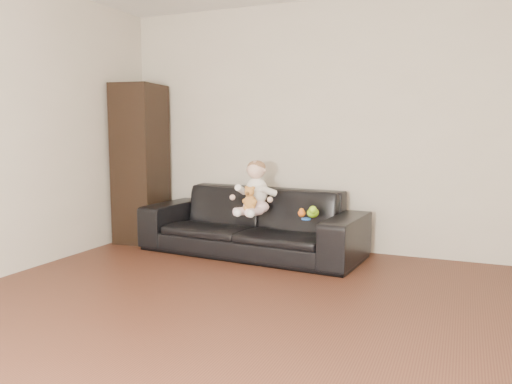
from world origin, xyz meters
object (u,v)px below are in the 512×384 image
at_px(toy_green, 313,213).
at_px(toy_rattle, 302,213).
at_px(cabinet, 141,164).
at_px(sofa, 251,222).
at_px(teddy_bear, 250,198).
at_px(toy_blue_disc, 306,219).
at_px(baby, 255,191).

relative_size(toy_green, toy_rattle, 1.87).
distance_m(cabinet, toy_green, 2.14).
relative_size(sofa, toy_rattle, 30.83).
relative_size(teddy_bear, toy_rattle, 3.12).
relative_size(teddy_bear, toy_blue_disc, 2.59).
relative_size(toy_green, toy_blue_disc, 1.55).
relative_size(teddy_bear, toy_green, 1.67).
xyz_separation_m(toy_green, toy_rattle, (-0.11, -0.01, -0.01)).
distance_m(sofa, toy_green, 0.71).
bearing_deg(baby, cabinet, -170.86).
xyz_separation_m(toy_green, toy_blue_disc, (-0.03, -0.13, -0.04)).
distance_m(cabinet, teddy_bear, 1.59).
xyz_separation_m(cabinet, teddy_bear, (1.52, -0.38, -0.27)).
xyz_separation_m(toy_rattle, toy_blue_disc, (0.08, -0.12, -0.03)).
bearing_deg(sofa, teddy_bear, -64.63).
bearing_deg(toy_rattle, baby, -178.18).
bearing_deg(baby, toy_rattle, 19.23).
distance_m(toy_green, toy_blue_disc, 0.14).
bearing_deg(teddy_bear, toy_blue_disc, 25.71).
bearing_deg(teddy_bear, toy_green, 37.58).
bearing_deg(baby, toy_green, 19.73).
height_order(baby, toy_rattle, baby).
bearing_deg(sofa, toy_rattle, -5.85).
height_order(sofa, toy_green, sofa).
bearing_deg(baby, sofa, 145.36).
bearing_deg(cabinet, toy_green, -13.06).
height_order(toy_green, toy_blue_disc, toy_green).
xyz_separation_m(sofa, baby, (0.10, -0.12, 0.34)).
xyz_separation_m(cabinet, toy_rattle, (1.99, -0.20, -0.42)).
bearing_deg(teddy_bear, sofa, 130.17).
height_order(sofa, toy_rattle, sofa).
relative_size(sofa, toy_blue_disc, 25.60).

